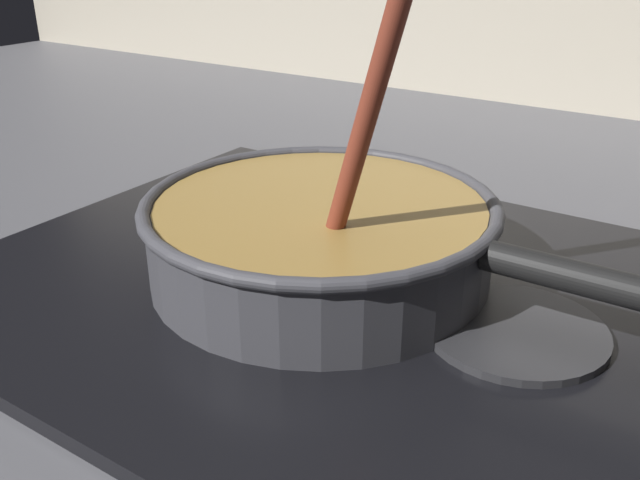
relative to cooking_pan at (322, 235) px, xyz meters
The scene contains 5 objects.
ground 0.16m from the cooking_pan, 150.91° to the right, with size 2.40×1.60×0.04m, color #4C4C51.
hob_plate 0.04m from the cooking_pan, behind, with size 0.56×0.48×0.01m, color black.
burner_ring 0.03m from the cooking_pan, behind, with size 0.17×0.17×0.01m, color #592D0C.
spare_burner 0.16m from the cooking_pan, ahead, with size 0.13×0.13×0.01m, color #262628.
cooking_pan is the anchor object (origin of this frame).
Camera 1 is at (0.40, -0.35, 0.27)m, focal length 38.93 mm.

